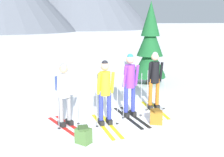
# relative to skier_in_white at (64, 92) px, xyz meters

# --- Properties ---
(ground_plane) EXTENTS (400.00, 400.00, 0.00)m
(ground_plane) POSITION_rel_skier_in_white_xyz_m (1.40, 0.07, -0.91)
(ground_plane) COLOR white
(skier_in_white) EXTENTS (0.94, 1.72, 1.64)m
(skier_in_white) POSITION_rel_skier_in_white_xyz_m (0.00, 0.00, 0.00)
(skier_in_white) COLOR red
(skier_in_white) RESTS_ON ground
(skier_in_yellow) EXTENTS (0.61, 1.80, 1.69)m
(skier_in_yellow) POSITION_rel_skier_in_white_xyz_m (1.01, -0.16, 0.04)
(skier_in_yellow) COLOR yellow
(skier_in_yellow) RESTS_ON ground
(skier_in_purple) EXTENTS (0.60, 1.81, 1.78)m
(skier_in_purple) POSITION_rel_skier_in_white_xyz_m (1.81, 0.25, 0.07)
(skier_in_purple) COLOR black
(skier_in_purple) RESTS_ON ground
(skier_in_black) EXTENTS (0.61, 1.72, 1.76)m
(skier_in_black) POSITION_rel_skier_in_white_xyz_m (2.72, 0.69, 0.06)
(skier_in_black) COLOR yellow
(skier_in_black) RESTS_ON ground
(pine_tree_near) EXTENTS (1.42, 1.42, 3.43)m
(pine_tree_near) POSITION_rel_skier_in_white_xyz_m (3.81, 3.81, 0.66)
(pine_tree_near) COLOR #51381E
(pine_tree_near) RESTS_ON ground
(backpack_on_snow_front) EXTENTS (0.39, 0.40, 0.38)m
(backpack_on_snow_front) POSITION_rel_skier_in_white_xyz_m (0.31, -1.12, -0.72)
(backpack_on_snow_front) COLOR #4C7238
(backpack_on_snow_front) RESTS_ON ground
(backpack_on_snow_beside) EXTENTS (0.39, 0.34, 0.38)m
(backpack_on_snow_beside) POSITION_rel_skier_in_white_xyz_m (2.33, -0.43, -0.72)
(backpack_on_snow_beside) COLOR #99661E
(backpack_on_snow_beside) RESTS_ON ground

